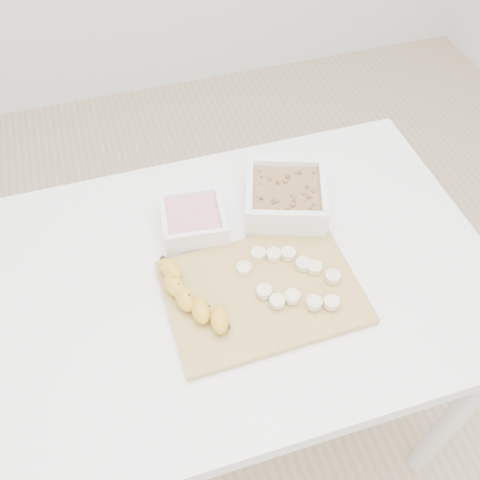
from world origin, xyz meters
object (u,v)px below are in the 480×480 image
object	(u,v)px
table	(244,296)
bowl_yogurt	(194,221)
banana	(193,297)
cutting_board	(262,292)
bowl_granola	(286,198)

from	to	relation	value
table	bowl_yogurt	world-z (taller)	bowl_yogurt
table	banana	xyz separation A→B (m)	(-0.12, -0.05, 0.13)
table	banana	world-z (taller)	banana
cutting_board	banana	bearing A→B (deg)	175.25
table	cutting_board	bearing A→B (deg)	-76.42
bowl_granola	bowl_yogurt	bearing A→B (deg)	179.13
table	banana	bearing A→B (deg)	-155.45
bowl_yogurt	table	bearing A→B (deg)	-61.80
banana	bowl_granola	bearing A→B (deg)	23.77
bowl_yogurt	bowl_granola	world-z (taller)	bowl_granola
table	cutting_board	xyz separation A→B (m)	(0.02, -0.06, 0.10)
cutting_board	banana	size ratio (longest dim) A/B	1.87
cutting_board	bowl_granola	bearing A→B (deg)	58.85
table	bowl_granola	bearing A→B (deg)	44.09
table	bowl_yogurt	xyz separation A→B (m)	(-0.07, 0.13, 0.13)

